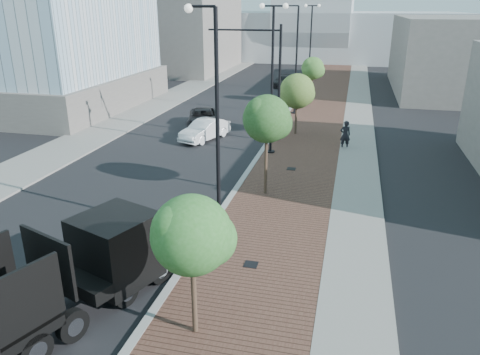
# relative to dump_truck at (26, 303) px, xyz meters

# --- Properties ---
(sidewalk) EXTENTS (7.00, 140.00, 0.12)m
(sidewalk) POSITION_rel_dump_truck_xyz_m (6.39, 37.42, -1.25)
(sidewalk) COLOR #4C2D23
(sidewalk) RESTS_ON ground
(concrete_strip) EXTENTS (2.40, 140.00, 0.13)m
(concrete_strip) POSITION_rel_dump_truck_xyz_m (9.09, 37.42, -1.24)
(concrete_strip) COLOR slate
(concrete_strip) RESTS_ON ground
(curb) EXTENTS (0.30, 140.00, 0.14)m
(curb) POSITION_rel_dump_truck_xyz_m (2.89, 37.42, -1.24)
(curb) COLOR gray
(curb) RESTS_ON ground
(west_sidewalk) EXTENTS (4.00, 140.00, 0.12)m
(west_sidewalk) POSITION_rel_dump_truck_xyz_m (-10.11, 37.42, -1.25)
(west_sidewalk) COLOR slate
(west_sidewalk) RESTS_ON ground
(dump_truck) EXTENTS (6.71, 13.25, 3.10)m
(dump_truck) POSITION_rel_dump_truck_xyz_m (0.00, 0.00, 0.00)
(dump_truck) COLOR black
(dump_truck) RESTS_ON ground
(white_sedan) EXTENTS (2.90, 4.68, 1.46)m
(white_sedan) POSITION_rel_dump_truck_xyz_m (-1.73, 21.66, -0.58)
(white_sedan) COLOR silver
(white_sedan) RESTS_ON ground
(dark_car_mid) EXTENTS (3.66, 5.61, 1.43)m
(dark_car_mid) POSITION_rel_dump_truck_xyz_m (-2.97, 25.11, -0.59)
(dark_car_mid) COLOR black
(dark_car_mid) RESTS_ON ground
(dark_car_far) EXTENTS (2.29, 4.47, 1.24)m
(dark_car_far) POSITION_rel_dump_truck_xyz_m (0.23, 46.30, -0.69)
(dark_car_far) COLOR black
(dark_car_far) RESTS_ON ground
(pedestrian) EXTENTS (0.81, 0.63, 1.95)m
(pedestrian) POSITION_rel_dump_truck_xyz_m (8.17, 21.72, -0.33)
(pedestrian) COLOR black
(pedestrian) RESTS_ON ground
(streetlight_1) EXTENTS (1.44, 0.56, 9.21)m
(streetlight_1) POSITION_rel_dump_truck_xyz_m (3.38, 7.42, 3.04)
(streetlight_1) COLOR black
(streetlight_1) RESTS_ON ground
(streetlight_2) EXTENTS (1.72, 0.56, 9.28)m
(streetlight_2) POSITION_rel_dump_truck_xyz_m (3.49, 19.42, 3.51)
(streetlight_2) COLOR black
(streetlight_2) RESTS_ON ground
(streetlight_3) EXTENTS (1.44, 0.56, 9.21)m
(streetlight_3) POSITION_rel_dump_truck_xyz_m (3.38, 31.42, 3.04)
(streetlight_3) COLOR black
(streetlight_3) RESTS_ON ground
(streetlight_4) EXTENTS (1.72, 0.56, 9.28)m
(streetlight_4) POSITION_rel_dump_truck_xyz_m (3.49, 43.42, 3.51)
(streetlight_4) COLOR black
(streetlight_4) RESTS_ON ground
(traffic_mast) EXTENTS (5.09, 0.20, 8.00)m
(traffic_mast) POSITION_rel_dump_truck_xyz_m (2.59, 22.42, 3.68)
(traffic_mast) COLOR black
(traffic_mast) RESTS_ON ground
(tree_0) EXTENTS (2.32, 2.26, 4.42)m
(tree_0) POSITION_rel_dump_truck_xyz_m (4.54, 1.45, 1.97)
(tree_0) COLOR #382619
(tree_0) RESTS_ON ground
(tree_1) EXTENTS (2.40, 2.35, 5.17)m
(tree_1) POSITION_rel_dump_truck_xyz_m (4.54, 12.44, 2.67)
(tree_1) COLOR #382619
(tree_1) RESTS_ON ground
(tree_2) EXTENTS (2.56, 2.55, 4.57)m
(tree_2) POSITION_rel_dump_truck_xyz_m (4.54, 24.45, 1.98)
(tree_2) COLOR #382619
(tree_2) RESTS_ON ground
(tree_3) EXTENTS (2.24, 2.17, 4.56)m
(tree_3) POSITION_rel_dump_truck_xyz_m (4.54, 36.44, 2.15)
(tree_3) COLOR #382619
(tree_3) RESTS_ON ground
(tower_podium) EXTENTS (19.00, 19.00, 3.00)m
(tower_podium) POSITION_rel_dump_truck_xyz_m (-21.11, 29.42, 0.19)
(tower_podium) COLOR #5F5A55
(tower_podium) RESTS_ON ground
(convention_center) EXTENTS (50.00, 30.00, 50.00)m
(convention_center) POSITION_rel_dump_truck_xyz_m (0.89, 82.42, 4.70)
(convention_center) COLOR #AEB3B8
(convention_center) RESTS_ON ground
(commercial_block_nw) EXTENTS (14.00, 20.00, 10.00)m
(commercial_block_nw) POSITION_rel_dump_truck_xyz_m (-17.11, 57.42, 3.69)
(commercial_block_nw) COLOR slate
(commercial_block_nw) RESTS_ON ground
(commercial_block_ne) EXTENTS (12.00, 22.00, 8.00)m
(commercial_block_ne) POSITION_rel_dump_truck_xyz_m (18.89, 47.42, 2.69)
(commercial_block_ne) COLOR #67615D
(commercial_block_ne) RESTS_ON ground
(utility_cover_1) EXTENTS (0.50, 0.50, 0.02)m
(utility_cover_1) POSITION_rel_dump_truck_xyz_m (5.29, 5.42, -1.18)
(utility_cover_1) COLOR black
(utility_cover_1) RESTS_ON sidewalk
(utility_cover_2) EXTENTS (0.50, 0.50, 0.02)m
(utility_cover_2) POSITION_rel_dump_truck_xyz_m (5.29, 16.42, -1.18)
(utility_cover_2) COLOR black
(utility_cover_2) RESTS_ON sidewalk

